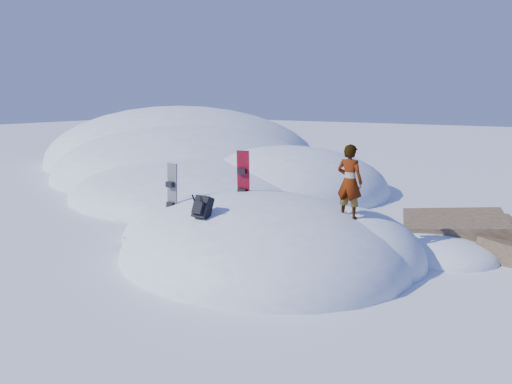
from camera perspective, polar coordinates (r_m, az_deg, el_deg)
The scene contains 9 objects.
ground at distance 11.75m, azimuth 0.55°, elevation -7.48°, with size 120.00×120.00×0.00m, color white.
snow_mound at distance 12.03m, azimuth 0.47°, elevation -7.04°, with size 8.00×6.00×3.00m.
snow_ridge at distance 25.57m, azimuth -7.47°, elevation 2.44°, with size 21.50×18.50×6.40m.
rock_outcrop at distance 13.17m, azimuth 21.83°, elevation -6.18°, with size 4.68×4.41×1.68m.
snowboard_red at distance 11.92m, azimuth -1.49°, elevation 0.97°, with size 0.32×0.23×1.63m.
snowboard_dark at distance 12.03m, azimuth -9.60°, elevation -0.56°, with size 0.31×0.19×1.64m.
backpack at distance 10.33m, azimuth -6.19°, elevation -1.76°, with size 0.34×0.45×0.56m.
gear_pile at distance 12.98m, azimuth -13.09°, elevation -5.45°, with size 0.89×0.79×0.23m.
person at distance 10.68m, azimuth 10.64°, elevation 1.17°, with size 0.58×0.38×1.59m, color slate.
Camera 1 is at (5.95, -9.44, 3.69)m, focal length 35.00 mm.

